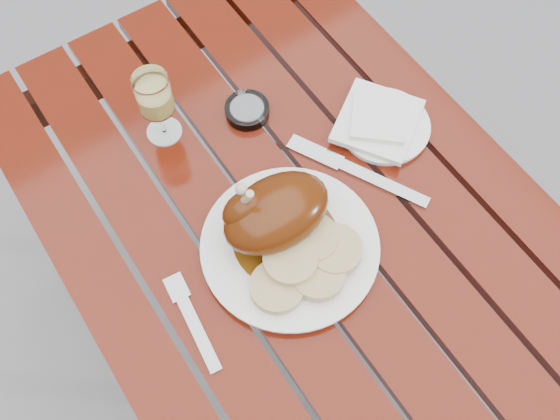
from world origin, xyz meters
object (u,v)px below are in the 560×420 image
(side_plate, at_px, (384,126))
(ashtray, at_px, (247,110))
(table, at_px, (295,289))
(wine_glass, at_px, (157,107))
(dinner_plate, at_px, (290,247))

(side_plate, bearing_deg, ashtray, 138.44)
(table, relative_size, wine_glass, 7.60)
(dinner_plate, height_order, side_plate, dinner_plate)
(table, distance_m, side_plate, 0.46)
(table, distance_m, ashtray, 0.46)
(wine_glass, distance_m, side_plate, 0.42)
(side_plate, relative_size, ashtray, 2.03)
(dinner_plate, relative_size, ashtray, 3.57)
(ashtray, bearing_deg, side_plate, -41.56)
(wine_glass, relative_size, side_plate, 0.90)
(wine_glass, height_order, ashtray, wine_glass)
(dinner_plate, height_order, ashtray, ashtray)
(table, xyz_separation_m, wine_glass, (-0.11, 0.29, 0.45))
(ashtray, bearing_deg, wine_glass, 161.36)
(table, height_order, ashtray, ashtray)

